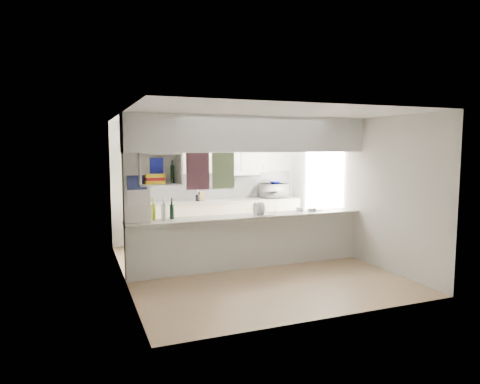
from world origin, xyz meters
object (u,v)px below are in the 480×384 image
microwave (274,191)px  bowl (275,182)px  dish_rack (261,210)px  wine_bottles (159,212)px

microwave → bowl: bowl is taller
microwave → dish_rack: 2.52m
bowl → wine_bottles: same height
bowl → wine_bottles: size_ratio=0.45×
bowl → dish_rack: size_ratio=0.53×
wine_bottles → bowl: bearing=33.7°
microwave → wine_bottles: (-3.04, -2.07, -0.03)m
bowl → microwave: bearing=102.0°
microwave → dish_rack: microwave is taller
bowl → wine_bottles: 3.67m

